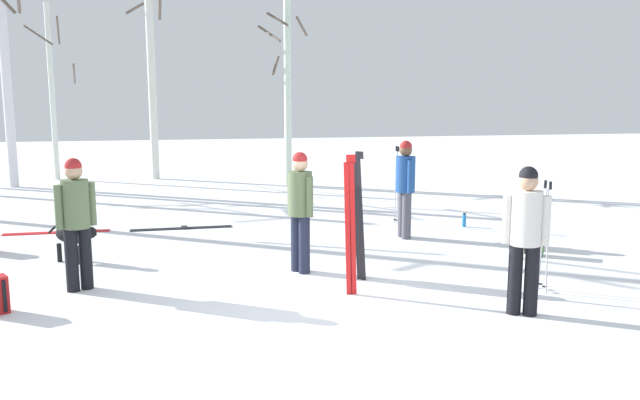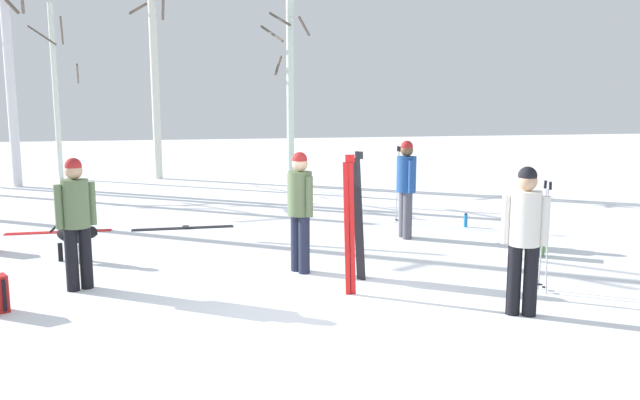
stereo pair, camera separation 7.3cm
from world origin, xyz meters
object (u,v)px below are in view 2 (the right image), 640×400
(dog, at_px, (76,236))
(ski_poles_0, at_px, (545,233))
(ski_pair_planted_0, at_px, (349,226))
(birch_tree_5, at_px, (153,43))
(ski_pair_lying_0, at_px, (183,228))
(birch_tree_3, at_px, (10,61))
(person_2, at_px, (300,204))
(ski_pair_lying_1, at_px, (59,232))
(person_1, at_px, (406,183))
(birch_tree_6, at_px, (290,84))
(backpack_1, at_px, (535,242))
(ski_pair_planted_1, at_px, (358,217))
(water_bottle_0, at_px, (466,220))
(person_0, at_px, (76,215))
(birch_tree_4, at_px, (56,90))
(ski_poles_1, at_px, (398,183))
(person_3, at_px, (525,231))

(dog, bearing_deg, ski_poles_0, -24.08)
(ski_pair_planted_0, bearing_deg, birch_tree_5, 103.35)
(ski_pair_lying_0, relative_size, birch_tree_3, 0.30)
(person_2, bearing_deg, ski_pair_lying_0, 116.10)
(ski_pair_lying_1, relative_size, ski_poles_0, 1.30)
(dog, xyz_separation_m, ski_pair_planted_0, (3.66, -2.40, 0.50))
(person_1, distance_m, birch_tree_6, 7.41)
(backpack_1, bearing_deg, birch_tree_6, 106.25)
(ski_pair_planted_0, distance_m, ski_pair_planted_1, 0.71)
(person_1, bearing_deg, water_bottle_0, 25.47)
(backpack_1, bearing_deg, person_0, -175.84)
(person_0, distance_m, birch_tree_4, 12.17)
(ski_pair_lying_1, bearing_deg, person_2, -41.79)
(ski_pair_lying_0, xyz_separation_m, birch_tree_6, (2.88, 5.55, 2.78))
(ski_pair_planted_0, relative_size, ski_poles_0, 1.24)
(person_1, distance_m, water_bottle_0, 1.81)
(ski_pair_planted_0, height_order, ski_poles_0, ski_pair_planted_0)
(ski_pair_planted_1, distance_m, birch_tree_5, 12.41)
(water_bottle_0, bearing_deg, ski_poles_1, 154.77)
(birch_tree_5, relative_size, birch_tree_6, 1.44)
(person_1, relative_size, person_3, 1.00)
(person_3, bearing_deg, backpack_1, 57.91)
(ski_pair_lying_0, xyz_separation_m, water_bottle_0, (5.29, -0.89, 0.12))
(person_3, height_order, ski_pair_planted_1, ski_pair_planted_1)
(person_2, distance_m, ski_pair_lying_0, 3.93)
(ski_pair_lying_0, bearing_deg, ski_pair_planted_0, -65.38)
(birch_tree_3, bearing_deg, ski_poles_1, -39.07)
(person_0, distance_m, water_bottle_0, 7.19)
(ski_pair_planted_1, xyz_separation_m, birch_tree_4, (-6.03, 12.06, 1.77))
(ski_pair_planted_1, height_order, ski_poles_1, ski_pair_planted_1)
(person_0, height_order, ski_pair_lying_1, person_0)
(person_2, relative_size, birch_tree_4, 0.34)
(ski_pair_lying_0, bearing_deg, birch_tree_6, 62.58)
(person_0, xyz_separation_m, ski_poles_1, (5.38, 3.36, -0.17))
(person_0, relative_size, ski_poles_0, 1.20)
(ski_pair_planted_0, height_order, ski_pair_lying_0, ski_pair_planted_0)
(person_2, height_order, ski_pair_lying_1, person_2)
(person_1, bearing_deg, birch_tree_5, 116.77)
(person_2, xyz_separation_m, birch_tree_5, (-2.48, 11.07, 2.98))
(birch_tree_4, bearing_deg, ski_poles_1, -47.48)
(person_0, height_order, person_3, same)
(person_2, relative_size, ski_pair_planted_0, 0.97)
(person_2, relative_size, ski_poles_0, 1.20)
(person_3, height_order, birch_tree_3, birch_tree_3)
(water_bottle_0, xyz_separation_m, birch_tree_3, (-9.77, 7.53, 3.25))
(ski_pair_planted_1, xyz_separation_m, birch_tree_3, (-6.86, 10.57, 2.50))
(person_3, bearing_deg, water_bottle_0, 73.50)
(person_0, height_order, birch_tree_4, birch_tree_4)
(person_1, relative_size, birch_tree_5, 0.22)
(ski_poles_0, height_order, birch_tree_6, birch_tree_6)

